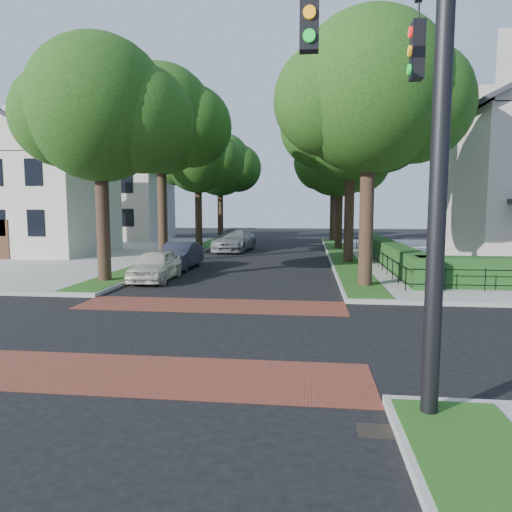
{
  "coord_description": "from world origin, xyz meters",
  "views": [
    {
      "loc": [
        3.23,
        -11.58,
        3.29
      ],
      "look_at": [
        1.41,
        4.08,
        1.6
      ],
      "focal_mm": 32.0,
      "sensor_mm": 36.0,
      "label": 1
    }
  ],
  "objects_px": {
    "parked_car_rear": "(235,240)",
    "parked_car_front": "(156,265)",
    "traffic_signal": "(423,111)",
    "parked_car_middle": "(180,256)"
  },
  "relations": [
    {
      "from": "traffic_signal",
      "to": "parked_car_middle",
      "type": "distance_m",
      "value": 18.83
    },
    {
      "from": "parked_car_front",
      "to": "parked_car_rear",
      "type": "relative_size",
      "value": 0.7
    },
    {
      "from": "parked_car_middle",
      "to": "parked_car_rear",
      "type": "relative_size",
      "value": 0.74
    },
    {
      "from": "parked_car_middle",
      "to": "traffic_signal",
      "type": "bearing_deg",
      "value": -61.14
    },
    {
      "from": "traffic_signal",
      "to": "parked_car_rear",
      "type": "distance_m",
      "value": 27.81
    },
    {
      "from": "traffic_signal",
      "to": "parked_car_middle",
      "type": "xyz_separation_m",
      "value": [
        -8.49,
        16.33,
        -3.99
      ]
    },
    {
      "from": "traffic_signal",
      "to": "parked_car_middle",
      "type": "bearing_deg",
      "value": 117.46
    },
    {
      "from": "traffic_signal",
      "to": "parked_car_front",
      "type": "bearing_deg",
      "value": 124.18
    },
    {
      "from": "parked_car_front",
      "to": "parked_car_middle",
      "type": "relative_size",
      "value": 0.94
    },
    {
      "from": "parked_car_rear",
      "to": "parked_car_front",
      "type": "bearing_deg",
      "value": -89.78
    }
  ]
}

